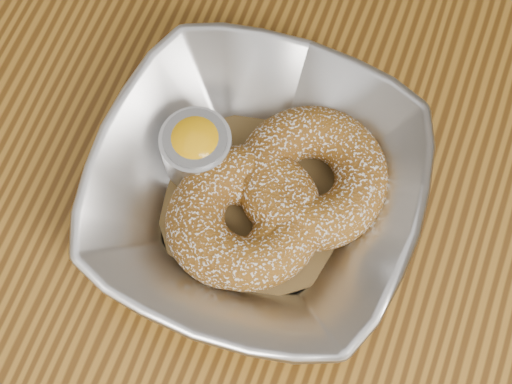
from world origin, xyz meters
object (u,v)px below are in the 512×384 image
(table, at_px, (309,359))
(donut_back, at_px, (312,177))
(donut_front, at_px, (247,216))
(ramekin, at_px, (197,148))
(serving_bowl, at_px, (256,193))
(donut_extra, at_px, (233,223))

(table, relative_size, donut_back, 10.90)
(donut_front, height_order, ramekin, ramekin)
(table, bearing_deg, ramekin, 143.80)
(serving_bowl, bearing_deg, donut_extra, -105.85)
(donut_back, bearing_deg, serving_bowl, -143.54)
(table, bearing_deg, donut_front, 142.22)
(donut_front, xyz_separation_m, ramekin, (-0.05, 0.04, 0.00))
(donut_extra, distance_m, ramekin, 0.06)
(serving_bowl, distance_m, donut_extra, 0.03)
(donut_extra, xyz_separation_m, ramekin, (-0.04, 0.04, 0.01))
(donut_extra, bearing_deg, donut_front, 42.45)
(donut_back, bearing_deg, table, -67.67)
(table, xyz_separation_m, donut_back, (-0.04, 0.10, 0.13))
(table, distance_m, donut_extra, 0.16)
(serving_bowl, bearing_deg, ramekin, 162.93)
(serving_bowl, relative_size, donut_extra, 2.42)
(serving_bowl, height_order, donut_extra, serving_bowl)
(donut_back, xyz_separation_m, donut_extra, (-0.04, -0.05, -0.00))
(donut_front, relative_size, ramekin, 2.08)
(donut_back, height_order, ramekin, ramekin)
(serving_bowl, xyz_separation_m, donut_back, (0.03, 0.02, 0.00))
(donut_extra, bearing_deg, serving_bowl, 74.15)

